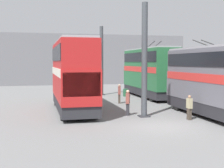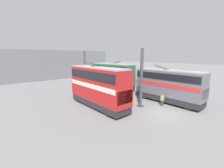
{
  "view_description": "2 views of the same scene",
  "coord_description": "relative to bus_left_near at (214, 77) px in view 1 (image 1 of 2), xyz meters",
  "views": [
    {
      "loc": [
        -16.7,
        7.07,
        3.74
      ],
      "look_at": [
        10.11,
        0.63,
        1.79
      ],
      "focal_mm": 50.0,
      "sensor_mm": 36.0,
      "label": 1
    },
    {
      "loc": [
        -8.97,
        15.5,
        6.76
      ],
      "look_at": [
        10.32,
        -0.87,
        1.97
      ],
      "focal_mm": 24.0,
      "sensor_mm": 36.0,
      "label": 2
    }
  ],
  "objects": [
    {
      "name": "support_column_near",
      "position": [
        1.34,
        4.47,
        1.02
      ],
      "size": [
        0.72,
        0.72,
        7.73
      ],
      "color": "#42474C",
      "rests_on": "ground_plane"
    },
    {
      "name": "person_by_right_row",
      "position": [
        7.05,
        7.03,
        -1.89
      ],
      "size": [
        0.37,
        0.48,
        1.59
      ],
      "rotation": [
        0.0,
        0.0,
        5.93
      ],
      "color": "#473D33",
      "rests_on": "ground_plane"
    },
    {
      "name": "oil_drum",
      "position": [
        13.78,
        2.2,
        -2.31
      ],
      "size": [
        0.62,
        0.62,
        0.83
      ],
      "color": "#235638",
      "rests_on": "ground_plane"
    },
    {
      "name": "person_by_left_row",
      "position": [
        -0.44,
        2.01,
        -1.88
      ],
      "size": [
        0.43,
        0.26,
        1.61
      ],
      "rotation": [
        0.0,
        0.0,
        4.76
      ],
      "color": "#473D33",
      "rests_on": "ground_plane"
    },
    {
      "name": "bus_left_near",
      "position": [
        0.0,
        0.0,
        0.0
      ],
      "size": [
        9.88,
        2.54,
        5.4
      ],
      "color": "black",
      "rests_on": "ground_plane"
    },
    {
      "name": "support_column_far",
      "position": [
        15.84,
        4.47,
        1.02
      ],
      "size": [
        0.72,
        0.72,
        7.73
      ],
      "color": "#42474C",
      "rests_on": "ground_plane"
    },
    {
      "name": "person_aisle_midway",
      "position": [
        8.39,
        4.35,
        -1.8
      ],
      "size": [
        0.47,
        0.34,
        1.75
      ],
      "rotation": [
        0.0,
        0.0,
        1.32
      ],
      "color": "#473D33",
      "rests_on": "ground_plane"
    },
    {
      "name": "bus_left_far",
      "position": [
        12.57,
        0.0,
        0.23
      ],
      "size": [
        10.76,
        2.54,
        5.81
      ],
      "color": "black",
      "rests_on": "ground_plane"
    },
    {
      "name": "depot_back_wall",
      "position": [
        32.29,
        4.47,
        1.42
      ],
      "size": [
        0.5,
        36.0,
        8.3
      ],
      "color": "slate",
      "rests_on": "ground_plane"
    },
    {
      "name": "person_aisle_foreground",
      "position": [
        2.09,
        5.41,
        -1.77
      ],
      "size": [
        0.48,
        0.39,
        1.8
      ],
      "rotation": [
        0.0,
        0.0,
        1.16
      ],
      "color": "#2D2D33",
      "rests_on": "ground_plane"
    },
    {
      "name": "ground_plane",
      "position": [
        -2.0,
        4.47,
        -2.73
      ],
      "size": [
        240.0,
        240.0,
        0.0
      ],
      "primitive_type": "plane",
      "color": "slate"
    },
    {
      "name": "bus_right_near",
      "position": [
        4.89,
        8.94,
        0.3
      ],
      "size": [
        10.1,
        2.54,
        5.96
      ],
      "color": "black",
      "rests_on": "ground_plane"
    }
  ]
}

